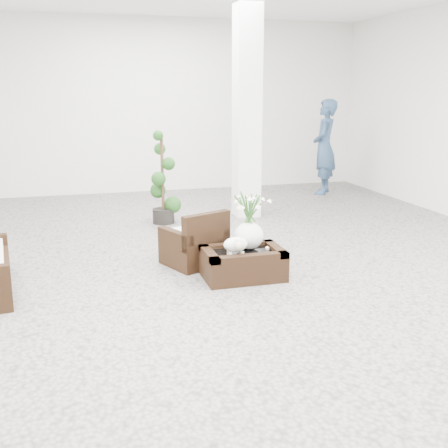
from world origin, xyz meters
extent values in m
plane|color=gray|center=(0.00, 0.00, 0.00)|extent=(11.00, 11.00, 0.00)
cube|color=white|center=(1.20, 2.80, 1.75)|extent=(0.40, 0.40, 3.50)
cube|color=black|center=(0.19, -0.23, 0.16)|extent=(0.90, 0.60, 0.31)
ellipsoid|color=white|center=(0.07, -0.33, 0.42)|extent=(0.28, 0.23, 0.21)
cylinder|color=white|center=(0.49, -0.21, 0.33)|extent=(0.04, 0.04, 0.03)
cube|color=black|center=(-0.24, 0.42, 0.35)|extent=(0.84, 0.83, 0.69)
imported|color=navy|center=(3.33, 4.26, 0.95)|extent=(0.76, 0.83, 1.91)
camera|label=1|loc=(-1.63, -5.92, 2.13)|focal=43.96mm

